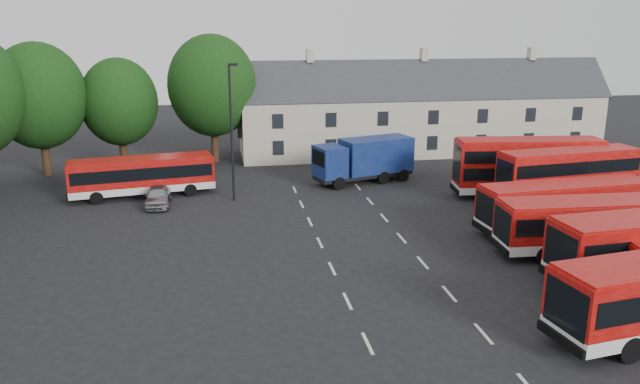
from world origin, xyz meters
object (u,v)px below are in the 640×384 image
(bus_dd_south, at_px, (568,175))
(silver_car, at_px, (158,196))
(box_truck, at_px, (365,158))
(lamppost, at_px, (232,129))

(bus_dd_south, xyz_separation_m, silver_car, (-28.12, 5.14, -1.65))
(bus_dd_south, xyz_separation_m, box_truck, (-12.21, 9.17, -0.36))
(bus_dd_south, height_order, box_truck, bus_dd_south)
(bus_dd_south, relative_size, lamppost, 1.04)
(silver_car, relative_size, lamppost, 0.42)
(silver_car, bearing_deg, lamppost, 4.32)
(bus_dd_south, height_order, lamppost, lamppost)
(bus_dd_south, height_order, silver_car, bus_dd_south)
(bus_dd_south, xyz_separation_m, lamppost, (-22.77, 5.56, 2.89))
(lamppost, bearing_deg, silver_car, -175.49)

